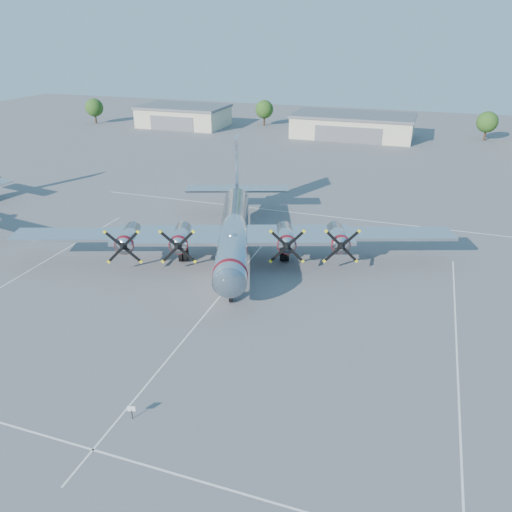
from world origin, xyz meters
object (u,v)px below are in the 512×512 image
(info_placard, at_px, (131,410))
(hangar_center, at_px, (353,126))
(hangar_west, at_px, (184,116))
(tree_far_west, at_px, (94,108))
(tree_west, at_px, (264,109))
(tree_east, at_px, (487,122))
(main_bomber_b29, at_px, (235,253))

(info_placard, bearing_deg, hangar_center, 73.19)
(hangar_west, bearing_deg, hangar_center, -0.00)
(tree_far_west, xyz_separation_m, tree_west, (45.00, 12.00, 0.00))
(hangar_west, distance_m, tree_east, 75.26)
(main_bomber_b29, height_order, info_placard, main_bomber_b29)
(tree_west, bearing_deg, tree_east, -2.08)
(main_bomber_b29, bearing_deg, info_placard, -102.62)
(hangar_center, height_order, main_bomber_b29, hangar_center)
(tree_east, xyz_separation_m, main_bomber_b29, (-32.37, -78.97, -4.22))
(hangar_center, bearing_deg, hangar_west, 180.00)
(hangar_west, xyz_separation_m, tree_far_west, (-25.00, -3.96, 1.51))
(hangar_west, xyz_separation_m, main_bomber_b29, (42.63, -72.93, -2.71))
(main_bomber_b29, distance_m, info_placard, 28.01)
(main_bomber_b29, xyz_separation_m, info_placard, (3.25, -27.81, 0.75))
(hangar_west, height_order, info_placard, hangar_west)
(hangar_center, xyz_separation_m, tree_far_west, (-70.00, -3.96, 1.51))
(hangar_center, relative_size, tree_west, 4.31)
(hangar_west, relative_size, tree_west, 3.40)
(tree_far_west, xyz_separation_m, tree_east, (100.00, 10.00, 0.00))
(hangar_center, relative_size, tree_east, 4.31)
(hangar_west, bearing_deg, tree_west, 21.89)
(tree_far_west, distance_m, tree_east, 100.50)
(tree_east, bearing_deg, main_bomber_b29, -112.29)
(tree_east, bearing_deg, hangar_west, -175.40)
(hangar_center, relative_size, info_placard, 26.96)
(main_bomber_b29, bearing_deg, hangar_west, 101.01)
(tree_far_west, xyz_separation_m, main_bomber_b29, (67.63, -68.97, -4.22))
(hangar_center, bearing_deg, tree_far_west, -176.76)
(hangar_center, distance_m, tree_far_west, 70.13)
(hangar_west, height_order, tree_far_west, tree_far_west)
(tree_far_west, relative_size, tree_west, 1.00)
(tree_east, bearing_deg, hangar_center, -168.62)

